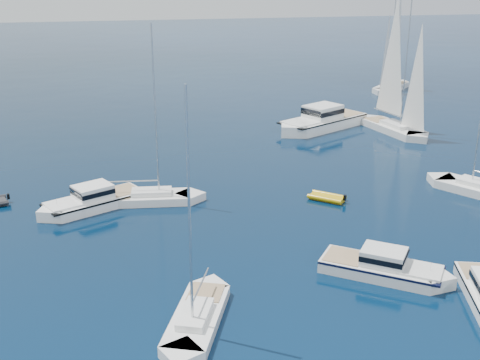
# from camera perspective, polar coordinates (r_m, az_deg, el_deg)

# --- Properties ---
(motor_cruiser_right) EXTENTS (8.88, 7.53, 2.36)m
(motor_cruiser_right) POSITION_cam_1_polar(r_m,az_deg,el_deg) (39.98, 13.49, -8.81)
(motor_cruiser_right) COLOR silver
(motor_cruiser_right) RESTS_ON ground
(motor_cruiser_centre) EXTENTS (9.85, 6.98, 2.51)m
(motor_cruiser_centre) POSITION_cam_1_polar(r_m,az_deg,el_deg) (50.55, -13.77, -2.62)
(motor_cruiser_centre) COLOR white
(motor_cruiser_centre) RESTS_ON ground
(motor_cruiser_distant) EXTENTS (14.07, 10.38, 3.61)m
(motor_cruiser_distant) POSITION_cam_1_polar(r_m,az_deg,el_deg) (73.73, 7.58, 4.83)
(motor_cruiser_distant) COLOR white
(motor_cruiser_distant) RESTS_ON ground
(sailboat_fore) EXTENTS (5.76, 9.77, 13.99)m
(sailboat_fore) POSITION_cam_1_polar(r_m,az_deg,el_deg) (34.38, -4.07, -13.33)
(sailboat_fore) COLOR white
(sailboat_fore) RESTS_ON ground
(sailboat_centre) EXTENTS (10.50, 3.79, 15.09)m
(sailboat_centre) POSITION_cam_1_polar(r_m,az_deg,el_deg) (51.04, -8.74, -2.05)
(sailboat_centre) COLOR silver
(sailboat_centre) RESTS_ON ground
(sailboat_sails_r) EXTENTS (5.76, 12.69, 18.07)m
(sailboat_sails_r) POSITION_cam_1_polar(r_m,az_deg,el_deg) (73.99, 14.22, 4.44)
(sailboat_sails_r) COLOR silver
(sailboat_sails_r) RESTS_ON ground
(sailboat_sails_far) EXTENTS (10.46, 10.30, 17.13)m
(sailboat_sails_far) POSITION_cam_1_polar(r_m,az_deg,el_deg) (99.25, 14.04, 8.26)
(sailboat_sails_far) COLOR silver
(sailboat_sails_far) RESTS_ON ground
(tender_yellow) EXTENTS (3.54, 3.41, 0.95)m
(tender_yellow) POSITION_cam_1_polar(r_m,az_deg,el_deg) (51.35, 8.17, -1.88)
(tender_yellow) COLOR #CAA10B
(tender_yellow) RESTS_ON ground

